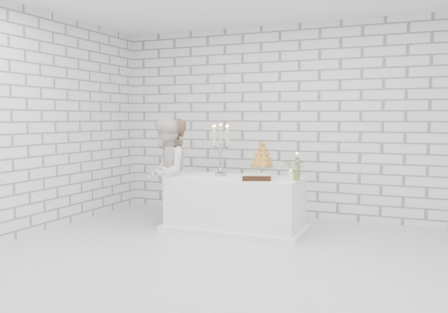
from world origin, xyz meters
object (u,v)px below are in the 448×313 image
at_px(candelabra, 221,150).
at_px(croquembouche, 262,159).
at_px(bride, 166,174).
at_px(groom, 175,171).
at_px(cake_table, 235,204).

distance_m(candelabra, croquembouche, 0.60).
bearing_deg(croquembouche, bride, -167.77).
xyz_separation_m(candelabra, croquembouche, (0.59, 0.04, -0.11)).
bearing_deg(groom, candelabra, 52.64).
height_order(cake_table, bride, bride).
relative_size(bride, candelabra, 2.14).
relative_size(bride, croquembouche, 3.10).
bearing_deg(candelabra, croquembouche, 4.24).
relative_size(cake_table, candelabra, 2.49).
relative_size(groom, bride, 0.99).
xyz_separation_m(groom, candelabra, (0.82, -0.19, 0.34)).
bearing_deg(candelabra, cake_table, -7.79).
distance_m(groom, bride, 0.44).
bearing_deg(croquembouche, candelabra, -175.76).
bearing_deg(bride, groom, 173.63).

